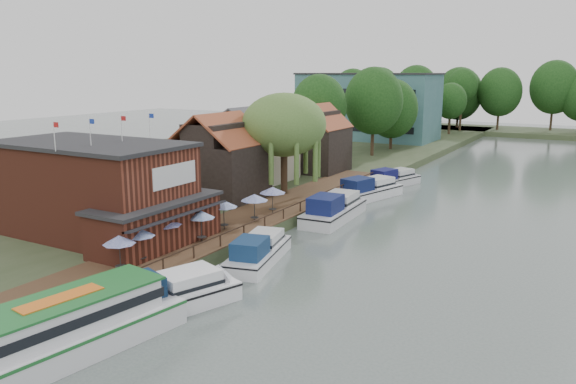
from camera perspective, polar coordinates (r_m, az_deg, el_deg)
The scene contains 30 objects.
ground at distance 37.77m, azimuth -1.21°, elevation -8.75°, with size 260.00×260.00×0.00m, color #505C58.
land_bank at distance 82.15m, azimuth -6.52°, elevation 2.97°, with size 50.00×140.00×1.00m, color #384728.
quay_deck at distance 49.59m, azimuth -3.16°, elevation -2.38°, with size 6.00×50.00×0.10m, color #47301E.
quay_rail at distance 48.52m, azimuth -0.17°, elevation -2.14°, with size 0.20×49.00×1.00m, color black, non-canonical shape.
pub at distance 44.41m, azimuth -17.59°, elevation 0.11°, with size 20.00×11.00×7.30m, color maroon, non-canonical shape.
hotel_block at distance 108.16m, azimuth 8.11°, elevation 8.66°, with size 25.40×12.40×12.30m, color #38666B, non-canonical shape.
cottage_a at distance 55.92m, azimuth -7.00°, elevation 3.59°, with size 8.60×7.60×8.50m, color black, non-canonical shape.
cottage_b at distance 65.73m, azimuth -3.86°, elevation 4.92°, with size 9.60×8.60×8.50m, color beige, non-canonical shape.
cottage_c at distance 71.43m, azimuth 2.86°, elevation 5.51°, with size 7.60×7.60×8.50m, color black, non-canonical shape.
willow at distance 57.45m, azimuth -0.41°, elevation 4.88°, with size 8.60×8.60×10.43m, color #476B2D, non-canonical shape.
umbrella_0 at distance 36.91m, azimuth -16.71°, elevation -6.02°, with size 2.06×2.06×2.38m, color navy, non-canonical shape.
umbrella_1 at distance 38.20m, azimuth -14.76°, elevation -5.29°, with size 2.00×2.00×2.38m, color #1C3E9C, non-canonical shape.
umbrella_2 at distance 40.46m, azimuth -12.31°, elevation -4.18°, with size 2.32×2.32×2.38m, color navy, non-canonical shape.
umbrella_3 at distance 41.94m, azimuth -8.79°, elevation -3.46°, with size 2.06×2.06×2.38m, color #1B4894, non-canonical shape.
umbrella_4 at distance 45.01m, azimuth -6.53°, elevation -2.32°, with size 2.23×2.23×2.38m, color navy, non-canonical shape.
umbrella_5 at distance 47.05m, azimuth -3.43°, elevation -1.63°, with size 2.32×2.32×2.38m, color navy, non-canonical shape.
umbrella_6 at distance 49.87m, azimuth -1.58°, elevation -0.82°, with size 2.35×2.35×2.38m, color navy, non-canonical shape.
cruiser_0 at distance 33.12m, azimuth -12.41°, elevation -9.82°, with size 3.28×10.13×2.47m, color white, non-canonical shape.
cruiser_1 at distance 40.45m, azimuth -3.02°, elevation -5.66°, with size 2.99×9.26×2.22m, color silver, non-canonical shape.
cruiser_2 at distance 52.04m, azimuth 4.70°, elevation -1.40°, with size 3.49×10.78×2.65m, color silver, non-canonical shape.
cruiser_3 at distance 61.26m, azimuth 8.18°, elevation 0.49°, with size 3.29×10.18×2.48m, color white, non-canonical shape.
cruiser_4 at distance 68.55m, azimuth 10.62°, elevation 1.53°, with size 2.98×9.23×2.21m, color silver, non-canonical shape.
tour_boat at distance 29.37m, azimuth -23.09°, elevation -12.91°, with size 3.89×13.81×3.01m, color silver, non-canonical shape.
swan at distance 31.69m, azimuth -13.04°, elevation -12.89°, with size 0.44×0.44×0.44m, color white.
bank_tree_0 at distance 79.06m, azimuth 3.16°, elevation 7.49°, with size 7.73×7.73×12.20m, color #143811, non-canonical shape.
bank_tree_1 at distance 85.67m, azimuth 8.65°, elevation 8.07°, with size 8.73×8.73×13.23m, color #143811, non-canonical shape.
bank_tree_2 at distance 93.67m, azimuth 10.49°, elevation 7.78°, with size 8.36×8.36×11.39m, color #143811, non-canonical shape.
bank_tree_3 at distance 111.93m, azimuth 12.63°, elevation 8.53°, with size 8.49×8.49×12.01m, color #143811, non-canonical shape.
bank_tree_4 at distance 119.48m, azimuth 16.15°, elevation 8.15°, with size 6.39×6.39×10.35m, color #143811, non-canonical shape.
bank_tree_5 at distance 126.88m, azimuth 17.22°, elevation 8.95°, with size 6.36×6.36×13.26m, color #143811, non-canonical shape.
Camera 1 is at (18.30, -30.18, 13.45)m, focal length 35.00 mm.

